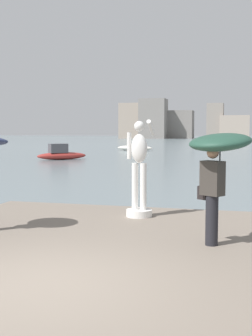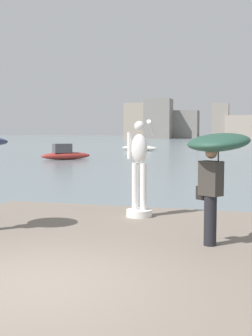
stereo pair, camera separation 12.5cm
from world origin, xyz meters
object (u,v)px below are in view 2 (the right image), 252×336
Objects in this scene: onlooker_right at (216,155)px; boat_far at (139,148)px; boat_near at (65,154)px; statue_white_figure at (139,175)px.

boat_far is (-12.82, 46.18, -1.65)m from onlooker_right.
boat_near is 0.79× the size of boat_far.
boat_far is at bearing 103.95° from statue_white_figure.
boat_far is at bearing 84.60° from boat_near.
boat_near is at bearing -95.40° from boat_far.
statue_white_figure is 0.44× the size of boat_far.
statue_white_figure is at bearing 130.05° from onlooker_right.
boat_far is (-10.90, 43.89, -1.05)m from statue_white_figure.
statue_white_figure is 1.12× the size of onlooker_right.
statue_white_figure reaches higher than onlooker_right.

